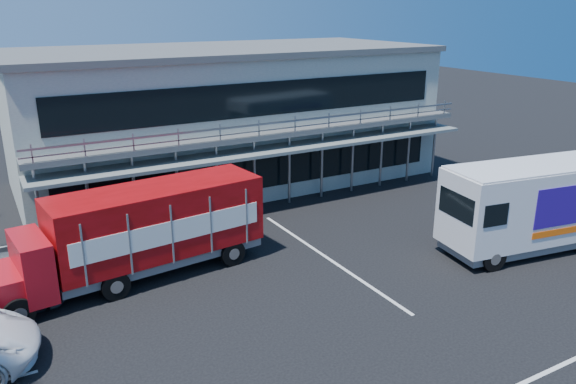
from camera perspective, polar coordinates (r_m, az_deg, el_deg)
ground at (r=18.94m, az=3.90°, el=-11.25°), size 120.00×120.00×0.00m
building at (r=31.63m, az=-6.42°, el=7.82°), size 22.40×12.00×7.30m
red_truck at (r=20.57m, az=-14.77°, el=-3.80°), size 9.95×3.34×3.29m
white_van at (r=24.15m, az=23.49°, el=-1.25°), size 7.54×3.56×3.54m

